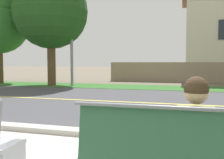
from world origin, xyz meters
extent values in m
plane|color=#665B4C|center=(0.00, 8.00, 0.00)|extent=(140.00, 140.00, 0.00)
cube|color=#ADA89E|center=(0.00, 2.35, 0.06)|extent=(44.00, 0.30, 0.11)
cube|color=#424247|center=(0.00, 6.50, 0.00)|extent=(52.00, 8.00, 0.01)
cube|color=#E0CC4C|center=(0.00, 6.50, 0.01)|extent=(48.00, 0.14, 0.01)
cube|color=#2D6026|center=(0.00, 11.98, 0.01)|extent=(48.00, 2.80, 0.02)
cube|color=#285138|center=(1.41, 0.19, 0.71)|extent=(1.89, 0.12, 0.52)
cylinder|color=slate|center=(1.41, 0.18, 0.99)|extent=(1.97, 0.04, 0.04)
cylinder|color=black|center=(1.43, 0.57, 0.51)|extent=(0.15, 0.42, 0.15)
cylinder|color=black|center=(1.61, 0.57, 0.51)|extent=(0.15, 0.42, 0.15)
cube|color=#6B7047|center=(1.52, 0.38, 0.71)|extent=(0.34, 0.20, 0.52)
cylinder|color=#6B7047|center=(1.30, 0.40, 0.73)|extent=(0.09, 0.09, 0.46)
cylinder|color=#6B7047|center=(1.73, 0.40, 0.73)|extent=(0.09, 0.09, 0.46)
sphere|color=tan|center=(1.52, 0.39, 1.10)|extent=(0.21, 0.21, 0.21)
sphere|color=#382819|center=(1.52, 0.39, 1.14)|extent=(0.22, 0.22, 0.22)
cylinder|color=gray|center=(-4.92, 11.58, 3.81)|extent=(0.16, 0.16, 7.61)
sphere|color=#2D6B28|center=(-9.89, 11.78, 5.13)|extent=(2.76, 2.76, 2.76)
cylinder|color=brown|center=(-6.26, 11.60, 1.38)|extent=(0.49, 0.49, 2.75)
sphere|color=#1E4719|center=(-6.26, 11.60, 4.40)|extent=(4.40, 4.40, 4.40)
cube|color=gray|center=(2.66, 16.22, 0.70)|extent=(13.00, 0.36, 1.40)
camera|label=1|loc=(1.41, -2.02, 1.38)|focal=40.59mm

